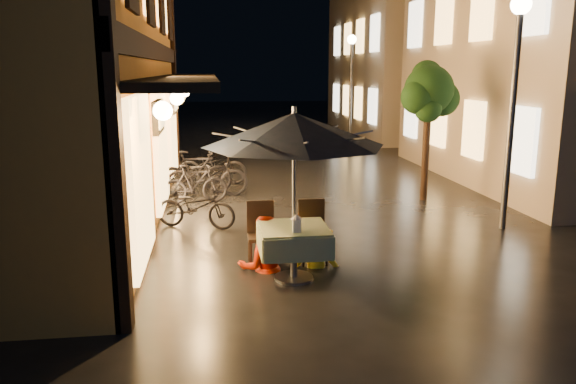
{
  "coord_description": "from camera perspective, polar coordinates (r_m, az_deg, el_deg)",
  "views": [
    {
      "loc": [
        -2.41,
        -7.59,
        2.95
      ],
      "look_at": [
        -1.3,
        0.54,
        1.15
      ],
      "focal_mm": 35.0,
      "sensor_mm": 36.0,
      "label": 1
    }
  ],
  "objects": [
    {
      "name": "street_tree",
      "position": [
        13.04,
        14.16,
        9.69
      ],
      "size": [
        1.43,
        1.2,
        3.15
      ],
      "color": "black",
      "rests_on": "ground"
    },
    {
      "name": "cafe_table",
      "position": [
        7.97,
        0.59,
        -4.88
      ],
      "size": [
        0.99,
        0.99,
        0.78
      ],
      "color": "#59595E",
      "rests_on": "ground"
    },
    {
      "name": "cafe_chair_right",
      "position": [
        8.74,
        2.48,
        -3.65
      ],
      "size": [
        0.42,
        0.42,
        0.97
      ],
      "color": "black",
      "rests_on": "ground"
    },
    {
      "name": "cafe_chair_left",
      "position": [
        8.64,
        -2.76,
        -3.85
      ],
      "size": [
        0.42,
        0.42,
        0.97
      ],
      "color": "black",
      "rests_on": "ground"
    },
    {
      "name": "west_building",
      "position": [
        12.07,
        -24.56,
        14.92
      ],
      "size": [
        5.9,
        11.4,
        7.4
      ],
      "color": "orange",
      "rests_on": "ground"
    },
    {
      "name": "bicycle_3",
      "position": [
        13.64,
        -9.41,
        1.98
      ],
      "size": [
        1.77,
        0.58,
        1.05
      ],
      "primitive_type": "imported",
      "rotation": [
        0.0,
        0.0,
        1.62
      ],
      "color": "black",
      "rests_on": "ground"
    },
    {
      "name": "east_building_far",
      "position": [
        27.45,
        13.76,
        13.53
      ],
      "size": [
        7.3,
        10.3,
        7.3
      ],
      "color": "#AF9C8D",
      "rests_on": "ground"
    },
    {
      "name": "streetlamp_near",
      "position": [
        11.01,
        22.11,
        11.32
      ],
      "size": [
        0.36,
        0.36,
        4.23
      ],
      "color": "#59595E",
      "rests_on": "ground"
    },
    {
      "name": "bicycle_2",
      "position": [
        13.33,
        -8.25,
        1.67
      ],
      "size": [
        1.91,
        0.68,
        1.0
      ],
      "primitive_type": "imported",
      "rotation": [
        0.0,
        0.0,
        1.58
      ],
      "color": "black",
      "rests_on": "ground"
    },
    {
      "name": "streetlamp_far",
      "position": [
        22.26,
        6.43,
        12.23
      ],
      "size": [
        0.36,
        0.36,
        4.23
      ],
      "color": "#59595E",
      "rests_on": "ground"
    },
    {
      "name": "bicycle_4",
      "position": [
        14.81,
        -7.71,
        2.64
      ],
      "size": [
        1.88,
        0.92,
        0.94
      ],
      "primitive_type": "imported",
      "rotation": [
        0.0,
        0.0,
        1.4
      ],
      "color": "black",
      "rests_on": "ground"
    },
    {
      "name": "bicycle_1",
      "position": [
        12.66,
        -9.45,
        0.8
      ],
      "size": [
        1.52,
        0.64,
        0.89
      ],
      "primitive_type": "imported",
      "rotation": [
        0.0,
        0.0,
        1.73
      ],
      "color": "black",
      "rests_on": "ground"
    },
    {
      "name": "table_lantern",
      "position": [
        7.63,
        0.87,
        -3.07
      ],
      "size": [
        0.16,
        0.16,
        0.25
      ],
      "color": "white",
      "rests_on": "cafe_table"
    },
    {
      "name": "person_yellow",
      "position": [
        8.5,
        2.86,
        -3.05
      ],
      "size": [
        0.96,
        0.63,
        1.39
      ],
      "primitive_type": "imported",
      "rotation": [
        0.0,
        0.0,
        3.01
      ],
      "color": "yellow",
      "rests_on": "ground"
    },
    {
      "name": "bicycle_0",
      "position": [
        10.72,
        -9.35,
        -1.49
      ],
      "size": [
        1.65,
        1.07,
        0.82
      ],
      "primitive_type": "imported",
      "rotation": [
        0.0,
        0.0,
        1.21
      ],
      "color": "black",
      "rests_on": "ground"
    },
    {
      "name": "person_orange",
      "position": [
        8.35,
        -2.58,
        -2.58
      ],
      "size": [
        0.83,
        0.68,
        1.59
      ],
      "primitive_type": "imported",
      "rotation": [
        0.0,
        0.0,
        3.24
      ],
      "color": "red",
      "rests_on": "ground"
    },
    {
      "name": "ground",
      "position": [
        8.49,
        9.33,
        -8.13
      ],
      "size": [
        90.0,
        90.0,
        0.0
      ],
      "primitive_type": "plane",
      "color": "black",
      "rests_on": "ground"
    },
    {
      "name": "patio_umbrella",
      "position": [
        7.65,
        0.61,
        6.36
      ],
      "size": [
        2.53,
        2.53,
        2.46
      ],
      "color": "#59595E",
      "rests_on": "ground"
    }
  ]
}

